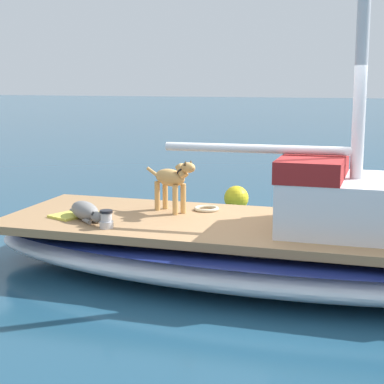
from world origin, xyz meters
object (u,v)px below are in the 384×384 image
at_px(deck_winch, 106,220).
at_px(mooring_buoy, 236,198).
at_px(dog_grey, 86,211).
at_px(coiled_rope, 206,209).
at_px(sailboat_main, 274,252).
at_px(deck_towel, 74,215).
at_px(dog_tan, 172,180).

relative_size(deck_winch, mooring_buoy, 0.48).
bearing_deg(dog_grey, coiled_rope, 125.17).
height_order(dog_grey, deck_winch, dog_grey).
distance_m(deck_winch, coiled_rope, 1.53).
distance_m(sailboat_main, deck_towel, 2.52).
bearing_deg(dog_tan, coiled_rope, 120.10).
height_order(coiled_rope, mooring_buoy, coiled_rope).
relative_size(sailboat_main, dog_grey, 9.99).
bearing_deg(dog_grey, mooring_buoy, 164.72).
distance_m(sailboat_main, coiled_rope, 1.19).
xyz_separation_m(dog_grey, deck_towel, (-0.18, -0.24, -0.09)).
bearing_deg(deck_winch, dog_tan, 153.64).
bearing_deg(deck_winch, mooring_buoy, 170.76).
xyz_separation_m(dog_grey, deck_winch, (0.33, 0.39, -0.01)).
bearing_deg(mooring_buoy, dog_grey, -15.28).
relative_size(dog_grey, deck_winch, 3.51).
relative_size(sailboat_main, dog_tan, 8.97).
distance_m(dog_tan, deck_winch, 1.17).
bearing_deg(dog_grey, sailboat_main, 97.42).
distance_m(dog_tan, mooring_buoy, 3.49).
bearing_deg(deck_towel, deck_winch, 51.60).
height_order(deck_winch, deck_towel, deck_winch).
relative_size(sailboat_main, deck_winch, 35.04).
relative_size(dog_grey, mooring_buoy, 1.67).
xyz_separation_m(sailboat_main, dog_tan, (-0.39, -1.36, 0.75)).
height_order(dog_grey, coiled_rope, dog_grey).
bearing_deg(mooring_buoy, deck_winch, -9.24).
relative_size(dog_grey, deck_towel, 1.31).
xyz_separation_m(sailboat_main, deck_towel, (0.12, -2.49, 0.34)).
xyz_separation_m(dog_grey, dog_tan, (-0.68, 0.89, 0.32)).
height_order(dog_tan, deck_winch, dog_tan).
bearing_deg(deck_towel, coiled_rope, 115.54).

